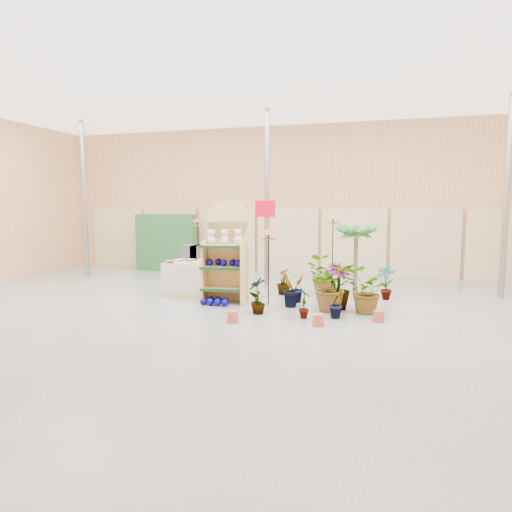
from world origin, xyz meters
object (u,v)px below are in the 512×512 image
at_px(pallet_stack, 188,278).
at_px(bird_table_front, 269,234).
at_px(potted_plant_2, 332,287).
at_px(display_shelf, 227,255).

height_order(pallet_stack, bird_table_front, bird_table_front).
xyz_separation_m(bird_table_front, potted_plant_2, (1.35, -0.18, -1.02)).
relative_size(pallet_stack, potted_plant_2, 1.15).
distance_m(display_shelf, bird_table_front, 1.09).
height_order(pallet_stack, potted_plant_2, potted_plant_2).
xyz_separation_m(display_shelf, potted_plant_2, (2.31, -0.28, -0.52)).
relative_size(display_shelf, bird_table_front, 1.35).
distance_m(pallet_stack, bird_table_front, 2.44).
bearing_deg(potted_plant_2, bird_table_front, 172.19).
bearing_deg(bird_table_front, display_shelf, 174.35).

